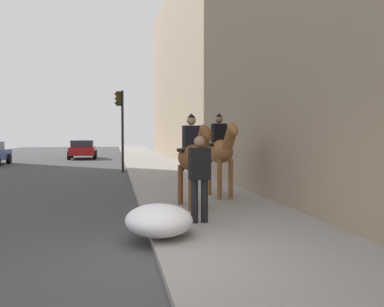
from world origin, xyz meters
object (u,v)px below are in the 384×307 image
(car_near_lane, at_px, (83,149))
(mounted_horse_far, at_px, (221,150))
(mounted_horse_near, at_px, (193,156))
(traffic_light_near_curb, at_px, (121,118))
(pedestrian_greeting, at_px, (200,173))

(car_near_lane, bearing_deg, mounted_horse_far, -167.24)
(mounted_horse_near, distance_m, traffic_light_near_curb, 11.11)
(pedestrian_greeting, xyz_separation_m, traffic_light_near_curb, (12.61, 1.34, 1.59))
(mounted_horse_near, bearing_deg, mounted_horse_far, 137.69)
(mounted_horse_far, xyz_separation_m, pedestrian_greeting, (-3.15, 1.24, -0.33))
(mounted_horse_near, height_order, mounted_horse_far, mounted_horse_far)
(mounted_horse_far, distance_m, pedestrian_greeting, 3.40)
(mounted_horse_far, height_order, pedestrian_greeting, mounted_horse_far)
(mounted_horse_near, height_order, pedestrian_greeting, mounted_horse_near)
(mounted_horse_near, height_order, car_near_lane, mounted_horse_near)
(pedestrian_greeting, height_order, traffic_light_near_curb, traffic_light_near_curb)
(car_near_lane, bearing_deg, mounted_horse_near, -170.55)
(pedestrian_greeting, height_order, car_near_lane, pedestrian_greeting)
(mounted_horse_near, xyz_separation_m, car_near_lane, (23.32, 4.29, -0.58))
(mounted_horse_far, height_order, traffic_light_near_curb, traffic_light_near_curb)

